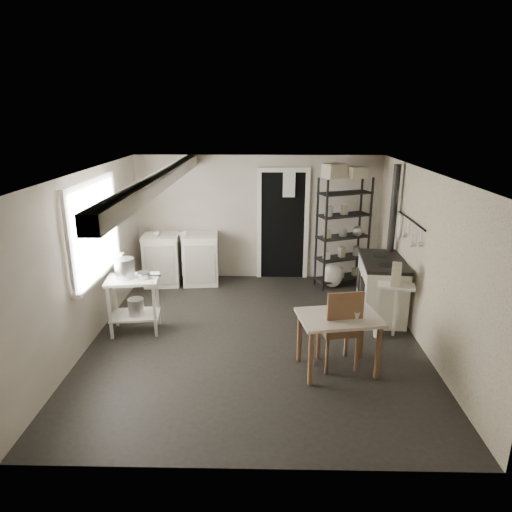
{
  "coord_description": "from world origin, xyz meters",
  "views": [
    {
      "loc": [
        0.13,
        -5.78,
        3.01
      ],
      "look_at": [
        0.0,
        0.3,
        1.1
      ],
      "focal_mm": 32.0,
      "sensor_mm": 36.0,
      "label": 1
    }
  ],
  "objects_px": {
    "prep_table": "(134,305)",
    "flour_sack": "(333,274)",
    "stockpot": "(125,269)",
    "base_cabinets": "(181,259)",
    "work_table": "(338,342)",
    "chair": "(338,329)",
    "shelf_rack": "(343,234)",
    "stove": "(381,288)"
  },
  "relations": [
    {
      "from": "stove",
      "to": "flour_sack",
      "type": "bearing_deg",
      "value": 121.05
    },
    {
      "from": "shelf_rack",
      "to": "chair",
      "type": "bearing_deg",
      "value": -122.11
    },
    {
      "from": "prep_table",
      "to": "stove",
      "type": "distance_m",
      "value": 3.7
    },
    {
      "from": "shelf_rack",
      "to": "work_table",
      "type": "bearing_deg",
      "value": -122.05
    },
    {
      "from": "stockpot",
      "to": "base_cabinets",
      "type": "xyz_separation_m",
      "value": [
        0.42,
        1.94,
        -0.48
      ]
    },
    {
      "from": "base_cabinets",
      "to": "stove",
      "type": "distance_m",
      "value": 3.58
    },
    {
      "from": "prep_table",
      "to": "shelf_rack",
      "type": "relative_size",
      "value": 0.41
    },
    {
      "from": "base_cabinets",
      "to": "prep_table",
      "type": "bearing_deg",
      "value": -104.77
    },
    {
      "from": "prep_table",
      "to": "stockpot",
      "type": "xyz_separation_m",
      "value": [
        -0.1,
        0.03,
        0.54
      ]
    },
    {
      "from": "prep_table",
      "to": "base_cabinets",
      "type": "height_order",
      "value": "base_cabinets"
    },
    {
      "from": "stockpot",
      "to": "work_table",
      "type": "xyz_separation_m",
      "value": [
        2.84,
        -1.01,
        -0.56
      ]
    },
    {
      "from": "prep_table",
      "to": "shelf_rack",
      "type": "bearing_deg",
      "value": 31.11
    },
    {
      "from": "base_cabinets",
      "to": "chair",
      "type": "xyz_separation_m",
      "value": [
        2.43,
        -2.83,
        0.02
      ]
    },
    {
      "from": "shelf_rack",
      "to": "chair",
      "type": "distance_m",
      "value": 2.9
    },
    {
      "from": "shelf_rack",
      "to": "chair",
      "type": "xyz_separation_m",
      "value": [
        -0.48,
        -2.82,
        -0.46
      ]
    },
    {
      "from": "stockpot",
      "to": "shelf_rack",
      "type": "height_order",
      "value": "shelf_rack"
    },
    {
      "from": "stockpot",
      "to": "work_table",
      "type": "distance_m",
      "value": 3.06
    },
    {
      "from": "stockpot",
      "to": "shelf_rack",
      "type": "distance_m",
      "value": 3.85
    },
    {
      "from": "prep_table",
      "to": "stove",
      "type": "bearing_deg",
      "value": 9.97
    },
    {
      "from": "base_cabinets",
      "to": "work_table",
      "type": "height_order",
      "value": "base_cabinets"
    },
    {
      "from": "prep_table",
      "to": "flour_sack",
      "type": "xyz_separation_m",
      "value": [
        3.07,
        1.82,
        -0.16
      ]
    },
    {
      "from": "stove",
      "to": "chair",
      "type": "bearing_deg",
      "value": -115.8
    },
    {
      "from": "stove",
      "to": "shelf_rack",
      "type": "bearing_deg",
      "value": 112.25
    },
    {
      "from": "prep_table",
      "to": "stove",
      "type": "xyz_separation_m",
      "value": [
        3.65,
        0.64,
        0.04
      ]
    },
    {
      "from": "work_table",
      "to": "flour_sack",
      "type": "bearing_deg",
      "value": 83.21
    },
    {
      "from": "base_cabinets",
      "to": "flour_sack",
      "type": "relative_size",
      "value": 3.24
    },
    {
      "from": "prep_table",
      "to": "chair",
      "type": "relative_size",
      "value": 0.77
    },
    {
      "from": "stockpot",
      "to": "flour_sack",
      "type": "height_order",
      "value": "stockpot"
    },
    {
      "from": "prep_table",
      "to": "work_table",
      "type": "xyz_separation_m",
      "value": [
        2.74,
        -0.98,
        -0.02
      ]
    },
    {
      "from": "prep_table",
      "to": "flour_sack",
      "type": "bearing_deg",
      "value": 30.6
    },
    {
      "from": "stockpot",
      "to": "prep_table",
      "type": "bearing_deg",
      "value": -14.42
    },
    {
      "from": "base_cabinets",
      "to": "chair",
      "type": "height_order",
      "value": "chair"
    },
    {
      "from": "base_cabinets",
      "to": "shelf_rack",
      "type": "bearing_deg",
      "value": -5.72
    },
    {
      "from": "stove",
      "to": "work_table",
      "type": "bearing_deg",
      "value": -114.4
    },
    {
      "from": "work_table",
      "to": "chair",
      "type": "xyz_separation_m",
      "value": [
        0.02,
        0.12,
        0.1
      ]
    },
    {
      "from": "stockpot",
      "to": "stove",
      "type": "height_order",
      "value": "stockpot"
    },
    {
      "from": "base_cabinets",
      "to": "flour_sack",
      "type": "height_order",
      "value": "base_cabinets"
    },
    {
      "from": "stockpot",
      "to": "chair",
      "type": "distance_m",
      "value": 3.02
    },
    {
      "from": "base_cabinets",
      "to": "stove",
      "type": "relative_size",
      "value": 1.23
    },
    {
      "from": "chair",
      "to": "flour_sack",
      "type": "bearing_deg",
      "value": 73.39
    },
    {
      "from": "stove",
      "to": "work_table",
      "type": "relative_size",
      "value": 1.21
    },
    {
      "from": "stockpot",
      "to": "flour_sack",
      "type": "xyz_separation_m",
      "value": [
        3.17,
        1.79,
        -0.7
      ]
    }
  ]
}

